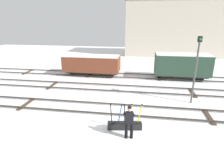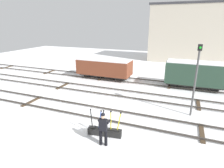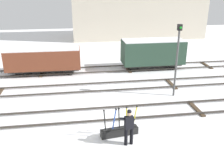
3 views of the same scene
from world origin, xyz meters
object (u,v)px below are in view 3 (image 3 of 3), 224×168
switch_lever_frame (119,130)px  freight_car_mid_siding (153,52)px  rail_worker (129,125)px  freight_car_far_end (44,59)px  signal_post (177,54)px

switch_lever_frame → freight_car_mid_siding: (4.55, 9.82, 1.15)m
rail_worker → freight_car_far_end: bearing=104.9°
signal_post → freight_car_mid_siding: signal_post is taller
freight_car_mid_siding → rail_worker: bearing=-112.0°
signal_post → freight_car_far_end: (-8.58, 5.75, -1.51)m
signal_post → freight_car_far_end: bearing=146.2°
signal_post → switch_lever_frame: bearing=-136.3°
switch_lever_frame → rail_worker: (0.27, -0.77, 0.72)m
switch_lever_frame → rail_worker: 1.09m
signal_post → freight_car_mid_siding: size_ratio=0.89×
switch_lever_frame → signal_post: (4.26, 4.08, 2.46)m
switch_lever_frame → freight_car_far_end: freight_car_far_end is taller
signal_post → freight_car_mid_siding: bearing=87.2°
rail_worker → freight_car_far_end: freight_car_far_end is taller
rail_worker → freight_car_mid_siding: size_ratio=0.34×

